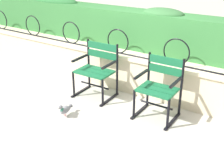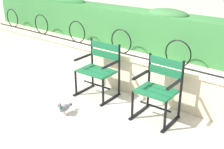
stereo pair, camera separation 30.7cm
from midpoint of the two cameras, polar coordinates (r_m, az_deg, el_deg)
The scene contains 7 objects.
ground_plane at distance 4.42m, azimuth 1.21°, elevation -7.01°, with size 60.00×60.00×0.00m, color #BCB7AD.
stone_wall at distance 4.90m, azimuth 7.09°, elevation 0.13°, with size 8.49×0.41×0.64m.
iron_arch_fence at distance 4.81m, azimuth 4.15°, elevation 6.11°, with size 7.93×0.02×0.42m.
hedge_row at distance 5.06m, azimuth 9.76°, elevation 8.73°, with size 8.32×0.50×0.76m.
park_chair_left at distance 4.71m, azimuth -0.71°, elevation 1.26°, with size 0.63×0.54×0.89m.
park_chair_right at distance 4.10m, azimuth 11.45°, elevation -2.65°, with size 0.57×0.52×0.88m.
pigeon_near_chairs at distance 4.28m, azimuth -7.46°, elevation -6.57°, with size 0.12×0.29×0.22m.
Camera 2 is at (2.43, -2.98, 2.19)m, focal length 45.88 mm.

